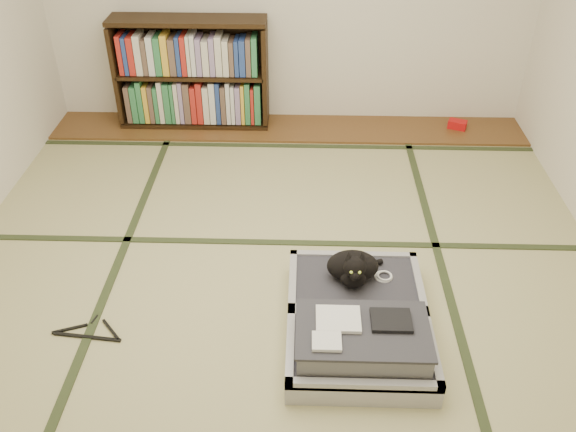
{
  "coord_description": "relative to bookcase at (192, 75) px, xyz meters",
  "views": [
    {
      "loc": [
        0.14,
        -2.72,
        2.42
      ],
      "look_at": [
        0.05,
        0.35,
        0.25
      ],
      "focal_mm": 38.0,
      "sensor_mm": 36.0,
      "label": 1
    }
  ],
  "objects": [
    {
      "name": "hanger",
      "position": [
        -0.2,
        -2.5,
        -0.44
      ],
      "size": [
        0.39,
        0.19,
        0.01
      ],
      "color": "black",
      "rests_on": "floor"
    },
    {
      "name": "bookcase",
      "position": [
        0.0,
        0.0,
        0.0
      ],
      "size": [
        1.26,
        0.29,
        0.92
      ],
      "color": "black",
      "rests_on": "wood_strip"
    },
    {
      "name": "floor",
      "position": [
        0.8,
        -2.07,
        -0.45
      ],
      "size": [
        4.5,
        4.5,
        0.0
      ],
      "primitive_type": "plane",
      "color": "#BFBC7F",
      "rests_on": "ground"
    },
    {
      "name": "suitcase",
      "position": [
        1.25,
        -2.49,
        -0.35
      ],
      "size": [
        0.75,
        0.99,
        0.29
      ],
      "color": "#A8A7AC",
      "rests_on": "floor"
    },
    {
      "name": "cable_coil",
      "position": [
        1.41,
        -2.16,
        -0.3
      ],
      "size": [
        0.1,
        0.1,
        0.02
      ],
      "color": "white",
      "rests_on": "suitcase"
    },
    {
      "name": "red_item",
      "position": [
        2.25,
        -0.04,
        -0.4
      ],
      "size": [
        0.17,
        0.14,
        0.07
      ],
      "primitive_type": "cube",
      "rotation": [
        0.0,
        0.0,
        -0.39
      ],
      "color": "red",
      "rests_on": "wood_strip"
    },
    {
      "name": "room_shell",
      "position": [
        0.8,
        -2.07,
        1.01
      ],
      "size": [
        4.5,
        4.5,
        4.5
      ],
      "color": "white",
      "rests_on": "ground"
    },
    {
      "name": "wood_strip",
      "position": [
        0.8,
        -0.07,
        -0.44
      ],
      "size": [
        4.0,
        0.5,
        0.02
      ],
      "primitive_type": "cube",
      "color": "brown",
      "rests_on": "ground"
    },
    {
      "name": "cat",
      "position": [
        1.23,
        -2.19,
        -0.21
      ],
      "size": [
        0.33,
        0.33,
        0.27
      ],
      "color": "black",
      "rests_on": "suitcase"
    },
    {
      "name": "tatami_borders",
      "position": [
        0.8,
        -1.58,
        -0.45
      ],
      "size": [
        4.0,
        4.5,
        0.01
      ],
      "color": "#2D381E",
      "rests_on": "ground"
    }
  ]
}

